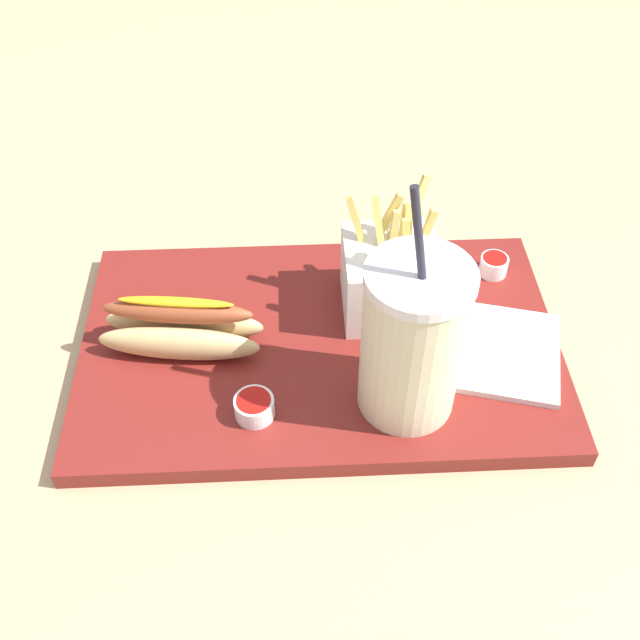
{
  "coord_description": "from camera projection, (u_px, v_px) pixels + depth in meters",
  "views": [
    {
      "loc": [
        0.02,
        0.52,
        0.59
      ],
      "look_at": [
        0.0,
        0.0,
        0.05
      ],
      "focal_mm": 42.0,
      "sensor_mm": 36.0,
      "label": 1
    }
  ],
  "objects": [
    {
      "name": "soda_cup",
      "position": [
        412.0,
        341.0,
        0.66
      ],
      "size": [
        0.09,
        0.09,
        0.25
      ],
      "color": "beige",
      "rests_on": "food_tray"
    },
    {
      "name": "napkin_stack",
      "position": [
        500.0,
        351.0,
        0.75
      ],
      "size": [
        0.14,
        0.15,
        0.01
      ],
      "primitive_type": "cube",
      "rotation": [
        0.0,
        0.0,
        -0.26
      ],
      "color": "white",
      "rests_on": "food_tray"
    },
    {
      "name": "ground_plane",
      "position": [
        320.0,
        359.0,
        0.79
      ],
      "size": [
        2.4,
        2.4,
        0.02
      ],
      "primitive_type": "cube",
      "color": "tan"
    },
    {
      "name": "ketchup_cup_2",
      "position": [
        254.0,
        406.0,
        0.7
      ],
      "size": [
        0.04,
        0.04,
        0.02
      ],
      "color": "white",
      "rests_on": "food_tray"
    },
    {
      "name": "ketchup_cup_1",
      "position": [
        494.0,
        264.0,
        0.83
      ],
      "size": [
        0.03,
        0.03,
        0.02
      ],
      "color": "white",
      "rests_on": "food_tray"
    },
    {
      "name": "fries_basket",
      "position": [
        390.0,
        277.0,
        0.77
      ],
      "size": [
        0.09,
        0.09,
        0.14
      ],
      "color": "white",
      "rests_on": "food_tray"
    },
    {
      "name": "food_tray",
      "position": [
        320.0,
        347.0,
        0.78
      ],
      "size": [
        0.49,
        0.3,
        0.02
      ],
      "primitive_type": "cube",
      "color": "maroon",
      "rests_on": "ground_plane"
    },
    {
      "name": "hot_dog_1",
      "position": [
        181.0,
        329.0,
        0.75
      ],
      "size": [
        0.17,
        0.07,
        0.07
      ],
      "color": "#DBB775",
      "rests_on": "food_tray"
    }
  ]
}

